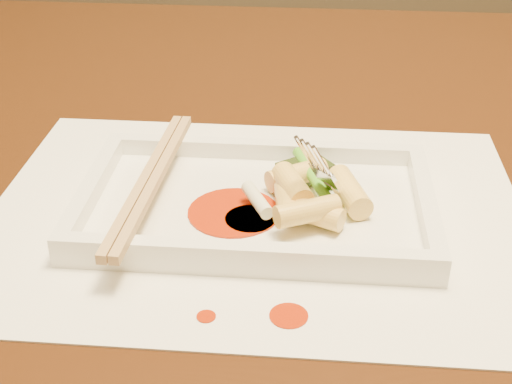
# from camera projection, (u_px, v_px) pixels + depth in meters

# --- Properties ---
(table) EXTENTS (1.40, 0.90, 0.75)m
(table) POSITION_uv_depth(u_px,v_px,m) (202.00, 254.00, 0.66)
(table) COLOR black
(table) RESTS_ON ground
(placemat) EXTENTS (0.40, 0.30, 0.00)m
(placemat) POSITION_uv_depth(u_px,v_px,m) (256.00, 213.00, 0.53)
(placemat) COLOR white
(placemat) RESTS_ON table
(sauce_splatter_a) EXTENTS (0.02, 0.02, 0.00)m
(sauce_splatter_a) POSITION_uv_depth(u_px,v_px,m) (289.00, 316.00, 0.43)
(sauce_splatter_a) COLOR #A82404
(sauce_splatter_a) RESTS_ON placemat
(sauce_splatter_b) EXTENTS (0.01, 0.01, 0.00)m
(sauce_splatter_b) POSITION_uv_depth(u_px,v_px,m) (206.00, 316.00, 0.43)
(sauce_splatter_b) COLOR #A82404
(sauce_splatter_b) RESTS_ON placemat
(plate_base) EXTENTS (0.26, 0.16, 0.01)m
(plate_base) POSITION_uv_depth(u_px,v_px,m) (256.00, 208.00, 0.53)
(plate_base) COLOR white
(plate_base) RESTS_ON placemat
(plate_rim_far) EXTENTS (0.26, 0.01, 0.01)m
(plate_rim_far) POSITION_uv_depth(u_px,v_px,m) (264.00, 149.00, 0.59)
(plate_rim_far) COLOR white
(plate_rim_far) RESTS_ON plate_base
(plate_rim_near) EXTENTS (0.26, 0.01, 0.01)m
(plate_rim_near) POSITION_uv_depth(u_px,v_px,m) (246.00, 254.00, 0.46)
(plate_rim_near) COLOR white
(plate_rim_near) RESTS_ON plate_base
(plate_rim_left) EXTENTS (0.01, 0.14, 0.01)m
(plate_rim_left) POSITION_uv_depth(u_px,v_px,m) (92.00, 188.00, 0.54)
(plate_rim_left) COLOR white
(plate_rim_left) RESTS_ON plate_base
(plate_rim_right) EXTENTS (0.01, 0.14, 0.01)m
(plate_rim_right) POSITION_uv_depth(u_px,v_px,m) (426.00, 203.00, 0.52)
(plate_rim_right) COLOR white
(plate_rim_right) RESTS_ON plate_base
(veg_piece) EXTENTS (0.05, 0.05, 0.01)m
(veg_piece) POSITION_uv_depth(u_px,v_px,m) (305.00, 171.00, 0.56)
(veg_piece) COLOR black
(veg_piece) RESTS_ON plate_base
(scallion_white) EXTENTS (0.03, 0.04, 0.01)m
(scallion_white) POSITION_uv_depth(u_px,v_px,m) (257.00, 200.00, 0.51)
(scallion_white) COLOR #EAEACC
(scallion_white) RESTS_ON plate_base
(scallion_green) EXTENTS (0.04, 0.08, 0.01)m
(scallion_green) POSITION_uv_depth(u_px,v_px,m) (314.00, 177.00, 0.54)
(scallion_green) COLOR #439E19
(scallion_green) RESTS_ON plate_base
(chopstick_a) EXTENTS (0.02, 0.21, 0.01)m
(chopstick_a) POSITION_uv_depth(u_px,v_px,m) (146.00, 178.00, 0.53)
(chopstick_a) COLOR tan
(chopstick_a) RESTS_ON plate_rim_near
(chopstick_b) EXTENTS (0.02, 0.21, 0.01)m
(chopstick_b) POSITION_uv_depth(u_px,v_px,m) (156.00, 179.00, 0.53)
(chopstick_b) COLOR tan
(chopstick_b) RESTS_ON plate_rim_near
(fork) EXTENTS (0.09, 0.10, 0.14)m
(fork) POSITION_uv_depth(u_px,v_px,m) (357.00, 106.00, 0.50)
(fork) COLOR silver
(fork) RESTS_ON plate_base
(sauce_blob_0) EXTENTS (0.07, 0.07, 0.00)m
(sauce_blob_0) POSITION_uv_depth(u_px,v_px,m) (234.00, 212.00, 0.52)
(sauce_blob_0) COLOR #A82404
(sauce_blob_0) RESTS_ON plate_base
(sauce_blob_1) EXTENTS (0.04, 0.04, 0.00)m
(sauce_blob_1) POSITION_uv_depth(u_px,v_px,m) (251.00, 219.00, 0.51)
(sauce_blob_1) COLOR #A82404
(sauce_blob_1) RESTS_ON plate_base
(rice_cake_0) EXTENTS (0.04, 0.03, 0.02)m
(rice_cake_0) POSITION_uv_depth(u_px,v_px,m) (316.00, 213.00, 0.50)
(rice_cake_0) COLOR #F8DD73
(rice_cake_0) RESTS_ON plate_base
(rice_cake_1) EXTENTS (0.05, 0.04, 0.02)m
(rice_cake_1) POSITION_uv_depth(u_px,v_px,m) (297.00, 175.00, 0.55)
(rice_cake_1) COLOR #F8DD73
(rice_cake_1) RESTS_ON plate_base
(rice_cake_2) EXTENTS (0.05, 0.03, 0.02)m
(rice_cake_2) POSITION_uv_depth(u_px,v_px,m) (307.00, 211.00, 0.49)
(rice_cake_2) COLOR #F8DD73
(rice_cake_2) RESTS_ON plate_base
(rice_cake_3) EXTENTS (0.02, 0.05, 0.02)m
(rice_cake_3) POSITION_uv_depth(u_px,v_px,m) (287.00, 198.00, 0.52)
(rice_cake_3) COLOR #F8DD73
(rice_cake_3) RESTS_ON plate_base
(rice_cake_4) EXTENTS (0.03, 0.05, 0.02)m
(rice_cake_4) POSITION_uv_depth(u_px,v_px,m) (349.00, 192.00, 0.52)
(rice_cake_4) COLOR #F8DD73
(rice_cake_4) RESTS_ON plate_base
(rice_cake_5) EXTENTS (0.03, 0.05, 0.02)m
(rice_cake_5) POSITION_uv_depth(u_px,v_px,m) (292.00, 186.00, 0.52)
(rice_cake_5) COLOR #F8DD73
(rice_cake_5) RESTS_ON plate_base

